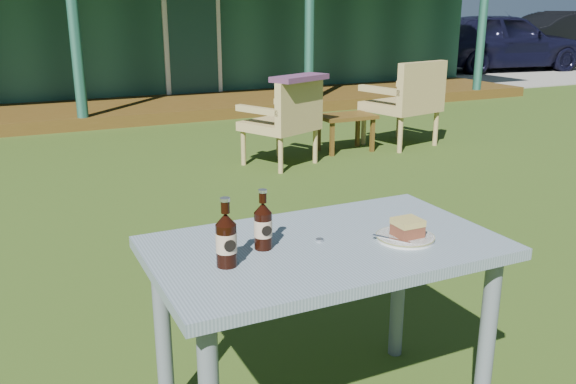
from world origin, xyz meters
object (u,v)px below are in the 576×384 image
armchair_right (408,99)px  plate (405,237)px  cake_slice (408,227)px  cola_bottle_near (263,225)px  cola_bottle_far (226,239)px  car_near (500,41)px  armchair_left (286,118)px  side_table (346,120)px  cafe_table (325,269)px

armchair_right → plate: bearing=-126.4°
cake_slice → cola_bottle_near: bearing=163.8°
plate → cola_bottle_far: cola_bottle_far is taller
car_near → armchair_left: size_ratio=4.99×
car_near → side_table: car_near is taller
plate → armchair_left: bearing=70.8°
side_table → armchair_right: bearing=-6.4°
car_near → plate: 14.32m
car_near → armchair_left: car_near is taller
cafe_table → side_table: bearing=58.3°
car_near → cola_bottle_far: (-10.80, -10.04, 0.09)m
armchair_right → car_near: bearing=40.3°
armchair_left → side_table: 0.91m
cola_bottle_near → armchair_left: 3.99m
cafe_table → cola_bottle_far: (-0.37, -0.04, 0.19)m
cafe_table → cola_bottle_near: 0.29m
plate → cola_bottle_near: size_ratio=0.99×
armchair_right → side_table: armchair_right is taller
armchair_right → cake_slice: bearing=-126.3°
cafe_table → cake_slice: 0.32m
plate → cola_bottle_near: bearing=164.1°
cafe_table → cola_bottle_near: cola_bottle_near is taller
armchair_right → cafe_table: bearing=-129.5°
cola_bottle_far → cola_bottle_near: bearing=27.6°
cola_bottle_far → armchair_left: cola_bottle_far is taller
cafe_table → cake_slice: cake_slice is taller
plate → cake_slice: size_ratio=2.22×
car_near → cola_bottle_near: car_near is taller
cafe_table → armchair_right: size_ratio=1.26×
cake_slice → armchair_left: size_ratio=0.11×
plate → side_table: bearing=61.8°
cola_bottle_far → armchair_right: (3.52, 3.86, -0.27)m
armchair_left → cola_bottle_far: bearing=-117.9°
cake_slice → side_table: size_ratio=0.15×
cola_bottle_near → cola_bottle_far: (-0.16, -0.08, 0.01)m
cola_bottle_far → armchair_left: bearing=62.1°
cola_bottle_near → side_table: 4.68m
plate → armchair_right: size_ratio=0.21×
plate → cake_slice: bearing=-43.0°
cake_slice → cola_bottle_far: (-0.64, 0.06, 0.04)m
cafe_table → plate: bearing=-19.6°
cake_slice → cola_bottle_far: cola_bottle_far is taller
cola_bottle_near → armchair_left: bearing=63.6°
car_near → cake_slice: (-10.16, -10.09, 0.05)m
cafe_table → cola_bottle_near: bearing=168.9°
armchair_left → cola_bottle_near: bearing=-116.4°
plate → cola_bottle_near: cola_bottle_near is taller
cola_bottle_near → armchair_right: 5.06m
car_near → plate: (-10.16, -10.09, 0.01)m
plate → car_near: bearing=44.8°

